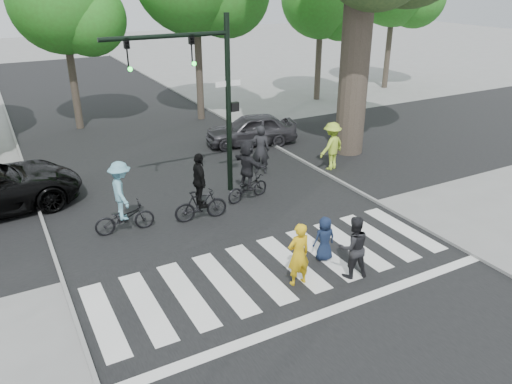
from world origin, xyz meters
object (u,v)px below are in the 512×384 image
pedestrian_child (324,239)px  car_grey (251,129)px  cyclist_left (123,202)px  cyclist_right (247,174)px  pedestrian_adult (353,247)px  cyclist_mid (200,193)px  traffic_signal (204,83)px  pedestrian_woman (299,254)px

pedestrian_child → car_grey: (2.94, 9.69, 0.07)m
cyclist_left → cyclist_right: 4.30m
pedestrian_adult → cyclist_mid: (-2.13, 4.77, 0.07)m
pedestrian_child → pedestrian_adult: pedestrian_adult is taller
cyclist_left → car_grey: 9.13m
traffic_signal → cyclist_right: (1.01, -1.01, -2.96)m
pedestrian_adult → pedestrian_woman: bearing=1.1°
pedestrian_woman → cyclist_left: cyclist_left is taller
cyclist_right → cyclist_mid: bearing=-161.7°
pedestrian_child → pedestrian_woman: bearing=34.0°
pedestrian_child → pedestrian_adult: bearing=104.8°
traffic_signal → car_grey: bearing=47.1°
traffic_signal → car_grey: (3.95, 4.25, -3.21)m
car_grey → pedestrian_child: bearing=-3.3°
cyclist_mid → car_grey: cyclist_mid is taller
pedestrian_adult → cyclist_right: cyclist_right is taller
traffic_signal → cyclist_mid: traffic_signal is taller
cyclist_mid → pedestrian_adult: bearing=-65.9°
pedestrian_child → cyclist_right: size_ratio=0.59×
cyclist_left → pedestrian_child: bearing=-43.8°
pedestrian_child → cyclist_right: (0.00, 4.43, 0.32)m
pedestrian_woman → traffic_signal: bearing=-92.0°
cyclist_mid → cyclist_right: bearing=18.3°
traffic_signal → pedestrian_adult: 7.22m
cyclist_mid → traffic_signal: bearing=59.6°
cyclist_left → cyclist_mid: bearing=-8.5°
cyclist_left → cyclist_mid: 2.33m
pedestrian_woman → pedestrian_child: 1.43m
pedestrian_adult → cyclist_left: cyclist_left is taller
pedestrian_woman → cyclist_right: size_ratio=0.80×
pedestrian_woman → pedestrian_adult: bearing=166.4°
cyclist_left → cyclist_mid: cyclist_left is taller
pedestrian_child → traffic_signal: bearing=-72.8°
cyclist_right → car_grey: cyclist_right is taller
cyclist_left → traffic_signal: bearing=22.0°
cyclist_mid → cyclist_right: (1.99, 0.66, 0.04)m
pedestrian_adult → cyclist_right: (-0.14, 5.43, 0.11)m
traffic_signal → pedestrian_woman: 6.82m
cyclist_mid → cyclist_right: 2.10m
cyclist_left → cyclist_right: (4.29, 0.31, -0.02)m
pedestrian_woman → cyclist_mid: (-0.73, 4.42, 0.06)m
pedestrian_adult → car_grey: bearing=-89.5°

